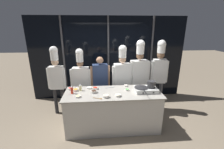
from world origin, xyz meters
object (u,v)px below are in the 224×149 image
at_px(prep_bowl_soy_glaze, 94,91).
at_px(chef_apprentice, 159,68).
at_px(prep_bowl_ginger, 78,96).
at_px(prep_bowl_bell_pepper, 71,89).
at_px(squeeze_bottle_chili, 72,90).
at_px(chef_pastry, 139,72).
at_px(prep_bowl_onion, 126,86).
at_px(person_guest, 100,79).
at_px(serving_spoon_slotted, 99,98).
at_px(serving_spoon_solid, 112,87).
at_px(portable_stove, 146,89).
at_px(prep_bowl_chili_flakes, 95,88).
at_px(frying_pan, 141,87).
at_px(chef_sous, 81,78).
at_px(prep_bowl_scallions, 127,90).
at_px(prep_bowl_chicken, 106,96).
at_px(chef_head, 56,75).
at_px(chef_line, 122,75).
at_px(stock_pot, 151,84).
at_px(prep_bowl_carrots, 76,90).
at_px(squeeze_bottle_oil, 80,87).
at_px(prep_bowl_noodles, 118,95).
at_px(prep_bowl_garlic, 89,88).

height_order(prep_bowl_soy_glaze, chef_apprentice, chef_apprentice).
relative_size(prep_bowl_ginger, prep_bowl_bell_pepper, 0.89).
height_order(squeeze_bottle_chili, chef_pastry, chef_pastry).
height_order(prep_bowl_onion, person_guest, person_guest).
xyz_separation_m(prep_bowl_ginger, serving_spoon_slotted, (0.45, -0.11, -0.01)).
bearing_deg(prep_bowl_onion, serving_spoon_solid, -173.04).
height_order(portable_stove, prep_bowl_chili_flakes, portable_stove).
height_order(frying_pan, chef_sous, chef_sous).
distance_m(portable_stove, prep_bowl_scallions, 0.44).
distance_m(prep_bowl_chicken, chef_head, 1.63).
bearing_deg(serving_spoon_slotted, serving_spoon_solid, 62.79).
bearing_deg(prep_bowl_ginger, chef_line, 39.90).
bearing_deg(chef_head, stock_pot, 164.05).
height_order(portable_stove, frying_pan, frying_pan).
bearing_deg(prep_bowl_chili_flakes, prep_bowl_soy_glaze, -97.04).
bearing_deg(chef_apprentice, prep_bowl_soy_glaze, 30.35).
distance_m(portable_stove, serving_spoon_slotted, 1.12).
relative_size(prep_bowl_carrots, person_guest, 0.08).
bearing_deg(prep_bowl_bell_pepper, prep_bowl_chili_flakes, -2.14).
distance_m(prep_bowl_carrots, serving_spoon_solid, 0.88).
xyz_separation_m(frying_pan, person_guest, (-0.94, 0.78, -0.07)).
xyz_separation_m(stock_pot, prep_bowl_soy_glaze, (-1.32, 0.02, -0.15)).
height_order(frying_pan, prep_bowl_ginger, frying_pan).
relative_size(prep_bowl_onion, serving_spoon_slotted, 0.48).
bearing_deg(portable_stove, chef_apprentice, 52.60).
height_order(squeeze_bottle_oil, prep_bowl_scallions, squeeze_bottle_oil).
relative_size(serving_spoon_solid, chef_sous, 0.12).
bearing_deg(prep_bowl_onion, squeeze_bottle_chili, -165.46).
height_order(prep_bowl_noodles, prep_bowl_chicken, prep_bowl_chicken).
distance_m(prep_bowl_soy_glaze, chef_head, 1.26).
xyz_separation_m(prep_bowl_garlic, serving_spoon_solid, (0.56, 0.03, -0.02)).
xyz_separation_m(prep_bowl_carrots, prep_bowl_onion, (1.23, 0.18, -0.00)).
height_order(prep_bowl_soy_glaze, person_guest, person_guest).
xyz_separation_m(prep_bowl_scallions, prep_bowl_chicken, (-0.51, -0.33, 0.01)).
relative_size(prep_bowl_scallions, serving_spoon_solid, 0.45).
bearing_deg(frying_pan, prep_bowl_chicken, -164.04).
xyz_separation_m(prep_bowl_noodles, serving_spoon_solid, (-0.09, 0.52, -0.02)).
height_order(portable_stove, stock_pot, stock_pot).
distance_m(prep_bowl_ginger, prep_bowl_chicken, 0.60).
relative_size(chef_sous, chef_apprentice, 0.90).
bearing_deg(squeeze_bottle_oil, prep_bowl_garlic, 27.22).
xyz_separation_m(squeeze_bottle_oil, serving_spoon_solid, (0.75, 0.13, -0.07)).
distance_m(serving_spoon_solid, person_guest, 0.55).
distance_m(squeeze_bottle_chili, prep_bowl_soy_glaze, 0.49).
bearing_deg(portable_stove, serving_spoon_solid, 158.35).
xyz_separation_m(chef_pastry, chef_apprentice, (0.58, 0.02, 0.08)).
height_order(prep_bowl_ginger, chef_line, chef_line).
xyz_separation_m(frying_pan, prep_bowl_carrots, (-1.52, 0.18, -0.10)).
relative_size(prep_bowl_noodles, chef_pastry, 0.06).
bearing_deg(portable_stove, serving_spoon_slotted, -164.91).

